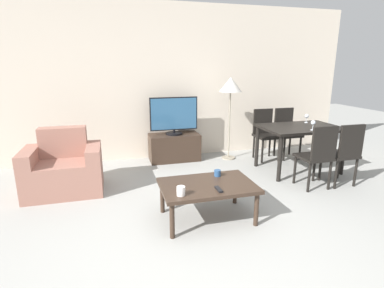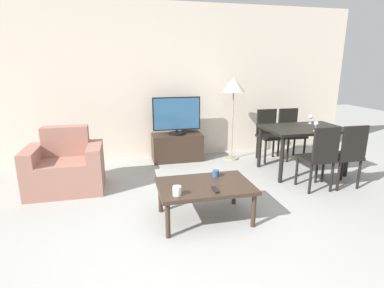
{
  "view_description": "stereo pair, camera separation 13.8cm",
  "coord_description": "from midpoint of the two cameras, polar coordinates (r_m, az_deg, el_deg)",
  "views": [
    {
      "loc": [
        -0.64,
        -2.05,
        1.66
      ],
      "look_at": [
        0.37,
        1.63,
        0.65
      ],
      "focal_mm": 28.0,
      "sensor_mm": 36.0,
      "label": 1
    },
    {
      "loc": [
        -0.51,
        -2.08,
        1.66
      ],
      "look_at": [
        0.37,
        1.63,
        0.65
      ],
      "focal_mm": 28.0,
      "sensor_mm": 36.0,
      "label": 2
    }
  ],
  "objects": [
    {
      "name": "ground_plane",
      "position": [
        2.71,
        0.12,
        -22.93
      ],
      "size": [
        18.0,
        18.0,
        0.0
      ],
      "primitive_type": "plane",
      "color": "#9E9E99"
    },
    {
      "name": "wall_back",
      "position": [
        5.4,
        -9.44,
        11.34
      ],
      "size": [
        7.7,
        0.06,
        2.7
      ],
      "color": "beige",
      "rests_on": "ground_plane"
    },
    {
      "name": "armchair",
      "position": [
        4.38,
        -24.03,
        -4.48
      ],
      "size": [
        0.97,
        0.67,
        0.85
      ],
      "color": "#9E6B5B",
      "rests_on": "ground_plane"
    },
    {
      "name": "tv_stand",
      "position": [
        5.36,
        -4.13,
        -0.61
      ],
      "size": [
        0.88,
        0.45,
        0.47
      ],
      "color": "#38281E",
      "rests_on": "ground_plane"
    },
    {
      "name": "tv",
      "position": [
        5.24,
        -4.24,
        5.36
      ],
      "size": [
        0.84,
        0.29,
        0.65
      ],
      "color": "black",
      "rests_on": "tv_stand"
    },
    {
      "name": "coffee_table",
      "position": [
        3.29,
        1.75,
        -8.34
      ],
      "size": [
        1.02,
        0.67,
        0.41
      ],
      "color": "#38281E",
      "rests_on": "ground_plane"
    },
    {
      "name": "dining_table",
      "position": [
        5.01,
        19.17,
        2.16
      ],
      "size": [
        1.22,
        0.83,
        0.72
      ],
      "color": "black",
      "rests_on": "ground_plane"
    },
    {
      "name": "dining_chair_near",
      "position": [
        4.35,
        21.99,
        -1.77
      ],
      "size": [
        0.4,
        0.4,
        0.9
      ],
      "color": "black",
      "rests_on": "ground_plane"
    },
    {
      "name": "dining_chair_far",
      "position": [
        5.74,
        16.81,
        2.52
      ],
      "size": [
        0.4,
        0.4,
        0.9
      ],
      "color": "black",
      "rests_on": "ground_plane"
    },
    {
      "name": "dining_chair_near_right",
      "position": [
        4.62,
        26.24,
        -1.3
      ],
      "size": [
        0.4,
        0.4,
        0.9
      ],
      "color": "black",
      "rests_on": "ground_plane"
    },
    {
      "name": "dining_chair_far_left",
      "position": [
        5.52,
        13.04,
        2.32
      ],
      "size": [
        0.4,
        0.4,
        0.9
      ],
      "color": "black",
      "rests_on": "ground_plane"
    },
    {
      "name": "floor_lamp",
      "position": [
        5.29,
        6.6,
        10.6
      ],
      "size": [
        0.4,
        0.4,
        1.46
      ],
      "color": "gray",
      "rests_on": "ground_plane"
    },
    {
      "name": "remote_primary",
      "position": [
        3.12,
        3.83,
        -8.61
      ],
      "size": [
        0.04,
        0.15,
        0.02
      ],
      "color": "black",
      "rests_on": "coffee_table"
    },
    {
      "name": "cup_white_near",
      "position": [
        2.99,
        -3.47,
        -8.93
      ],
      "size": [
        0.09,
        0.09,
        0.09
      ],
      "color": "white",
      "rests_on": "coffee_table"
    },
    {
      "name": "cup_colored_far",
      "position": [
        3.49,
        3.74,
        -5.55
      ],
      "size": [
        0.08,
        0.08,
        0.07
      ],
      "color": "navy",
      "rests_on": "coffee_table"
    },
    {
      "name": "wine_glass_left",
      "position": [
        4.75,
        21.31,
        3.69
      ],
      "size": [
        0.07,
        0.07,
        0.15
      ],
      "color": "silver",
      "rests_on": "dining_table"
    },
    {
      "name": "wine_glass_center",
      "position": [
        5.33,
        20.31,
        4.91
      ],
      "size": [
        0.07,
        0.07,
        0.15
      ],
      "color": "silver",
      "rests_on": "dining_table"
    }
  ]
}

